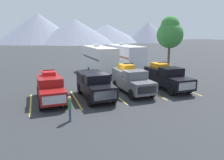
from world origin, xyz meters
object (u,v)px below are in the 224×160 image
pickup_truck_d (166,77)px  camper_trailer_b (125,57)px  pickup_truck_b (95,84)px  pickup_truck_c (131,80)px  pickup_truck_a (50,87)px  person_a (70,107)px  camper_trailer_a (99,58)px

pickup_truck_d → camper_trailer_b: (0.02, 10.59, 0.88)m
pickup_truck_b → pickup_truck_c: 3.68m
pickup_truck_a → pickup_truck_d: size_ratio=0.92×
person_a → pickup_truck_c: bearing=36.8°
camper_trailer_b → pickup_truck_d: bearing=-90.1°
pickup_truck_c → pickup_truck_a: bearing=-179.2°
pickup_truck_b → camper_trailer_a: camper_trailer_a is taller
camper_trailer_b → camper_trailer_a: bearing=-173.4°
camper_trailer_b → person_a: size_ratio=5.53×
pickup_truck_b → camper_trailer_b: size_ratio=0.59×
pickup_truck_c → camper_trailer_b: bearing=70.2°
pickup_truck_b → person_a: (-2.78, -4.33, -0.22)m
pickup_truck_d → person_a: 11.38m
pickup_truck_b → camper_trailer_a: bearing=71.8°
camper_trailer_a → person_a: size_ratio=5.38×
pickup_truck_a → pickup_truck_b: pickup_truck_a is taller
pickup_truck_d → camper_trailer_a: bearing=111.3°
pickup_truck_a → camper_trailer_b: size_ratio=0.59×
pickup_truck_b → camper_trailer_a: size_ratio=0.61×
pickup_truck_c → pickup_truck_d: (3.83, 0.10, -0.01)m
camper_trailer_a → person_a: 16.34m
pickup_truck_b → camper_trailer_b: bearing=56.1°
pickup_truck_c → pickup_truck_d: pickup_truck_c is taller
pickup_truck_a → camper_trailer_b: bearing=44.2°
pickup_truck_b → camper_trailer_b: (7.50, 11.17, 0.92)m
pickup_truck_a → pickup_truck_d: bearing=1.1°
pickup_truck_b → person_a: bearing=-122.7°
pickup_truck_d → camper_trailer_b: size_ratio=0.64×
pickup_truck_d → person_a: pickup_truck_d is taller
pickup_truck_b → pickup_truck_d: pickup_truck_d is taller
pickup_truck_b → camper_trailer_b: 13.49m
camper_trailer_b → person_a: (-10.28, -15.50, -1.13)m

